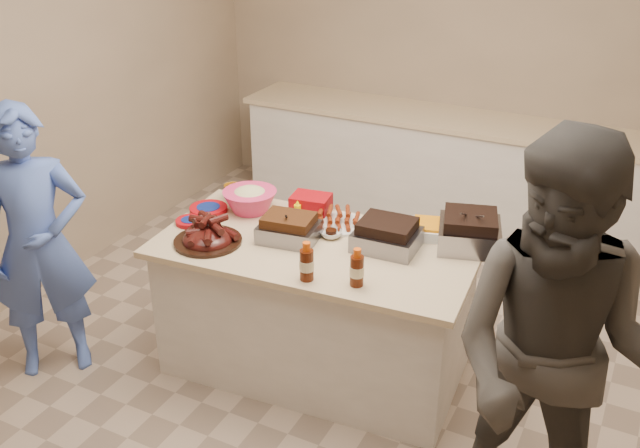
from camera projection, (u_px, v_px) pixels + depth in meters
The scene contains 19 objects.
room at pixel (338, 369), 4.16m from camera, with size 4.50×5.00×2.70m, color tan, non-canonical shape.
back_counter at pixel (457, 172), 5.72m from camera, with size 3.60×0.64×0.90m, color silver, non-canonical shape.
island at pixel (316, 366), 4.19m from camera, with size 1.71×0.90×0.81m, color silver, non-canonical shape.
rib_platter at pixel (208, 243), 3.85m from camera, with size 0.37×0.37×0.15m, color #44110D, non-canonical shape.
pulled_pork_tray at pixel (289, 240), 3.88m from camera, with size 0.31×0.24×0.09m, color #47230F.
brisket_tray at pixel (386, 248), 3.80m from camera, with size 0.33×0.28×0.10m, color black.
roasting_pan at pixel (468, 246), 3.81m from camera, with size 0.32×0.32×0.13m, color gray.
coleslaw_bowl at pixel (250, 211), 4.21m from camera, with size 0.32×0.32×0.22m, color #DB2E63, non-canonical shape.
sausage_plate at pixel (339, 225), 4.04m from camera, with size 0.30×0.30×0.05m, color silver.
mac_cheese_dish at pixel (437, 235), 3.93m from camera, with size 0.30×0.22×0.08m, color orange.
bbq_bottle_a at pixel (307, 279), 3.50m from camera, with size 0.07×0.07×0.20m, color #411607.
bbq_bottle_b at pixel (356, 285), 3.45m from camera, with size 0.07×0.07×0.20m, color #411607.
mustard_bottle at pixel (298, 218), 4.12m from camera, with size 0.04×0.04×0.11m, color #FDD700.
sauce_bowl at pixel (331, 237), 3.91m from camera, with size 0.12×0.04×0.12m, color silver.
plate_stack_large at pixel (209, 211), 4.21m from camera, with size 0.22×0.22×0.03m, color #97060E.
plate_stack_small at pixel (190, 223), 4.06m from camera, with size 0.17×0.17×0.02m, color #97060E.
plastic_cup at pixel (233, 200), 4.36m from camera, with size 0.11×0.10×0.11m, color #92570D.
basket_stack at pixel (311, 213), 4.19m from camera, with size 0.22×0.17×0.11m, color #97060E.
guest_blue at pixel (61, 362), 4.22m from camera, with size 0.58×1.58×0.38m, color #4A68C1.
Camera 1 is at (1.43, -3.04, 2.60)m, focal length 40.00 mm.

